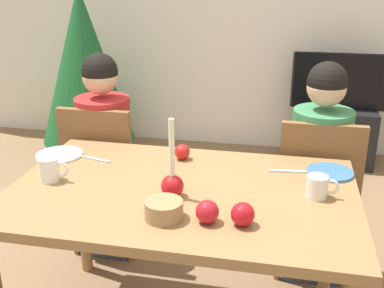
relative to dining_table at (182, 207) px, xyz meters
name	(u,v)px	position (x,y,z in m)	size (l,w,h in m)	color
back_wall	(248,3)	(0.00, 2.60, 0.63)	(6.40, 0.10, 2.60)	silver
dining_table	(182,207)	(0.00, 0.00, 0.00)	(1.40, 0.90, 0.75)	olive
chair_left	(104,171)	(-0.59, 0.61, -0.15)	(0.40, 0.40, 0.90)	brown
chair_right	(317,190)	(0.58, 0.61, -0.15)	(0.40, 0.40, 0.90)	brown
person_left_child	(106,159)	(-0.59, 0.64, -0.10)	(0.30, 0.30, 1.17)	#33384C
person_right_child	(317,177)	(0.58, 0.64, -0.10)	(0.30, 0.30, 1.17)	#33384C
tv_stand	(334,135)	(0.81, 2.30, -0.43)	(0.64, 0.40, 0.48)	black
tv	(340,81)	(0.81, 2.30, 0.04)	(0.79, 0.05, 0.46)	black
christmas_tree	(84,65)	(-1.33, 2.05, 0.14)	(0.80, 0.80, 1.55)	brown
candle_centerpiece	(172,181)	(-0.02, -0.07, 0.15)	(0.09, 0.09, 0.32)	red
plate_left	(59,155)	(-0.65, 0.22, 0.09)	(0.22, 0.22, 0.01)	silver
plate_right	(330,172)	(0.60, 0.28, 0.09)	(0.20, 0.20, 0.01)	teal
mug_left	(50,169)	(-0.56, -0.03, 0.13)	(0.13, 0.08, 0.10)	white
mug_right	(318,187)	(0.53, 0.04, 0.13)	(0.13, 0.08, 0.09)	silver
fork_left	(93,159)	(-0.47, 0.22, 0.09)	(0.18, 0.01, 0.01)	silver
fork_right	(289,171)	(0.42, 0.26, 0.09)	(0.18, 0.01, 0.01)	silver
bowl_walnuts	(164,210)	(-0.01, -0.25, 0.12)	(0.14, 0.14, 0.07)	#99754C
apple_near_candle	(182,152)	(-0.07, 0.31, 0.12)	(0.07, 0.07, 0.07)	red
apple_by_left_plate	(207,212)	(0.15, -0.24, 0.13)	(0.08, 0.08, 0.08)	#B21721
apple_by_right_mug	(243,214)	(0.27, -0.24, 0.13)	(0.08, 0.08, 0.08)	#B6121A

